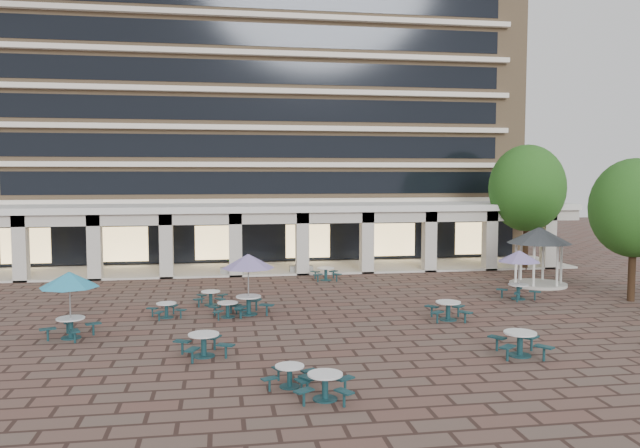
% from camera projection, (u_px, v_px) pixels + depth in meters
% --- Properties ---
extents(ground, '(120.00, 120.00, 0.00)m').
position_uv_depth(ground, '(291.00, 320.00, 27.32)').
color(ground, brown).
rests_on(ground, ground).
extents(apartment_building, '(40.00, 15.50, 25.20)m').
position_uv_depth(apartment_building, '(256.00, 99.00, 51.41)').
color(apartment_building, '#977855').
rests_on(apartment_building, ground).
extents(retail_arcade, '(42.00, 6.60, 4.40)m').
position_uv_depth(retail_arcade, '(266.00, 225.00, 41.65)').
color(retail_arcade, white).
rests_on(retail_arcade, ground).
extents(picnic_table_1, '(1.94, 1.94, 0.76)m').
position_uv_depth(picnic_table_1, '(325.00, 384.00, 17.58)').
color(picnic_table_1, '#163C42').
rests_on(picnic_table_1, ground).
extents(picnic_table_2, '(1.79, 1.79, 0.66)m').
position_uv_depth(picnic_table_2, '(290.00, 374.00, 18.62)').
color(picnic_table_2, '#163C42').
rests_on(picnic_table_2, ground).
extents(picnic_table_4, '(2.25, 2.25, 2.60)m').
position_uv_depth(picnic_table_4, '(69.00, 282.00, 24.09)').
color(picnic_table_4, '#163C42').
rests_on(picnic_table_4, ground).
extents(picnic_table_5, '(2.18, 2.18, 0.81)m').
position_uv_depth(picnic_table_5, '(204.00, 343.00, 21.77)').
color(picnic_table_5, '#163C42').
rests_on(picnic_table_5, ground).
extents(picnic_table_6, '(2.39, 2.39, 2.76)m').
position_uv_depth(picnic_table_6, '(248.00, 264.00, 28.20)').
color(picnic_table_6, '#163C42').
rests_on(picnic_table_6, ground).
extents(picnic_table_7, '(2.12, 2.12, 0.85)m').
position_uv_depth(picnic_table_7, '(520.00, 342.00, 21.84)').
color(picnic_table_7, '#163C42').
rests_on(picnic_table_7, ground).
extents(picnic_table_8, '(1.71, 1.71, 0.68)m').
position_uv_depth(picnic_table_8, '(228.00, 308.00, 27.80)').
color(picnic_table_8, '#163C42').
rests_on(picnic_table_8, ground).
extents(picnic_table_9, '(1.82, 1.82, 0.67)m').
position_uv_depth(picnic_table_9, '(166.00, 309.00, 27.73)').
color(picnic_table_9, '#163C42').
rests_on(picnic_table_9, ground).
extents(picnic_table_10, '(2.01, 2.01, 0.82)m').
position_uv_depth(picnic_table_10, '(448.00, 309.00, 27.27)').
color(picnic_table_10, '#163C42').
rests_on(picnic_table_10, ground).
extents(picnic_table_11, '(2.16, 2.16, 2.50)m').
position_uv_depth(picnic_table_11, '(519.00, 258.00, 31.73)').
color(picnic_table_11, '#163C42').
rests_on(picnic_table_11, ground).
extents(picnic_table_12, '(1.68, 1.68, 0.70)m').
position_uv_depth(picnic_table_12, '(211.00, 297.00, 30.41)').
color(picnic_table_12, '#163C42').
rests_on(picnic_table_12, ground).
extents(picnic_table_13, '(1.75, 1.75, 0.78)m').
position_uv_depth(picnic_table_13, '(326.00, 273.00, 37.64)').
color(picnic_table_13, '#163C42').
rests_on(picnic_table_13, ground).
extents(gazebo, '(3.60, 3.60, 3.35)m').
position_uv_depth(gazebo, '(539.00, 242.00, 35.66)').
color(gazebo, beige).
rests_on(gazebo, ground).
extents(tree_east_a, '(4.32, 4.32, 7.20)m').
position_uv_depth(tree_east_a, '(634.00, 208.00, 31.08)').
color(tree_east_a, '#382416').
rests_on(tree_east_a, ground).
extents(tree_east_c, '(5.03, 5.03, 8.38)m').
position_uv_depth(tree_east_c, '(527.00, 188.00, 41.60)').
color(tree_east_c, '#382416').
rests_on(tree_east_c, ground).
extents(planter_left, '(1.50, 0.72, 1.23)m').
position_uv_depth(planter_left, '(232.00, 268.00, 39.61)').
color(planter_left, gray).
rests_on(planter_left, ground).
extents(planter_right, '(1.50, 0.60, 1.17)m').
position_uv_depth(planter_right, '(301.00, 267.00, 40.31)').
color(planter_right, gray).
rests_on(planter_right, ground).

